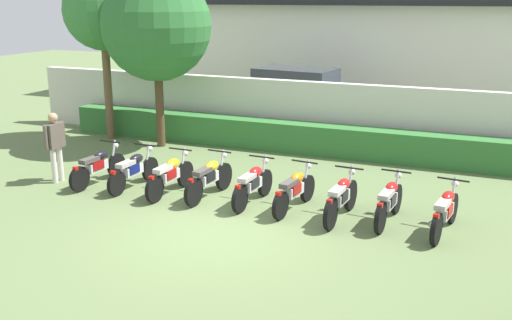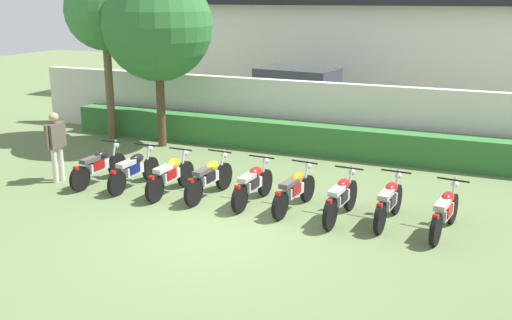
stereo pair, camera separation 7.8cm
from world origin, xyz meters
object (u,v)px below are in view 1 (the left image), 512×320
Objects in this scene: tree_far_side at (156,26)px; inspector_person at (55,141)px; parked_car at (299,96)px; motorcycle_in_row_0 at (98,166)px; motorcycle_in_row_4 at (253,184)px; motorcycle_in_row_8 at (445,211)px; motorcycle_in_row_1 at (133,170)px; motorcycle_in_row_6 at (341,198)px; motorcycle_in_row_7 at (389,201)px; motorcycle_in_row_3 at (209,178)px; motorcycle_in_row_5 at (294,190)px; tree_near_inspector at (103,12)px; motorcycle_in_row_2 at (170,175)px.

inspector_person is (-0.44, -4.00, -2.50)m from tree_far_side.
parked_car is 2.49× the size of motorcycle_in_row_0.
motorcycle_in_row_4 and motorcycle_in_row_8 have the same top height.
motorcycle_in_row_1 is 0.99× the size of motorcycle_in_row_6.
motorcycle_in_row_1 is at bearing 94.27° from motorcycle_in_row_4.
motorcycle_in_row_7 is at bearing -86.96° from motorcycle_in_row_1.
motorcycle_in_row_1 is at bearing -67.56° from tree_far_side.
motorcycle_in_row_1 is at bearing -81.13° from motorcycle_in_row_0.
motorcycle_in_row_3 is 2.00m from motorcycle_in_row_5.
motorcycle_in_row_3 is at bearing 94.26° from motorcycle_in_row_7.
motorcycle_in_row_8 reaches higher than motorcycle_in_row_1.
motorcycle_in_row_8 is (10.49, -4.04, -3.43)m from tree_near_inspector.
motorcycle_in_row_4 is 0.98× the size of motorcycle_in_row_8.
tree_far_side is at bearing 47.82° from motorcycle_in_row_3.
motorcycle_in_row_4 is (2.99, 0.05, 0.01)m from motorcycle_in_row_1.
parked_car is 8.73m from motorcycle_in_row_1.
motorcycle_in_row_8 is (5.03, -0.13, -0.01)m from motorcycle_in_row_3.
motorcycle_in_row_7 is at bearing 2.67° from inspector_person.
tree_near_inspector is 2.70× the size of motorcycle_in_row_0.
motorcycle_in_row_4 is (1.05, -0.01, -0.01)m from motorcycle_in_row_3.
motorcycle_in_row_4 is 1.99m from motorcycle_in_row_6.
parked_car is 0.92× the size of tree_far_side.
inspector_person is at bearing 99.45° from motorcycle_in_row_3.
motorcycle_in_row_6 is at bearing -59.73° from parked_car.
motorcycle_in_row_7 reaches higher than motorcycle_in_row_5.
tree_near_inspector is 1.00× the size of tree_far_side.
parked_car reaches higher than motorcycle_in_row_4.
inspector_person is at bearing 99.10° from motorcycle_in_row_8.
tree_near_inspector is 2.72× the size of motorcycle_in_row_1.
motorcycle_in_row_5 is 3.03m from motorcycle_in_row_8.
motorcycle_in_row_8 is (6.97, -0.07, 0.01)m from motorcycle_in_row_1.
motorcycle_in_row_4 is at bearing -83.94° from motorcycle_in_row_0.
parked_car is 9.58m from motorcycle_in_row_6.
motorcycle_in_row_0 is 1.01× the size of motorcycle_in_row_1.
motorcycle_in_row_1 is at bearing -90.89° from parked_car.
tree_far_side is 2.72× the size of motorcycle_in_row_1.
motorcycle_in_row_3 is 1.03× the size of motorcycle_in_row_5.
motorcycle_in_row_8 is (5.94, 0.00, -0.00)m from motorcycle_in_row_2.
motorcycle_in_row_8 is at bearing -21.04° from tree_near_inspector.
motorcycle_in_row_1 is 5.90m from motorcycle_in_row_7.
tree_far_side reaches higher than motorcycle_in_row_8.
motorcycle_in_row_2 is 4.87m from motorcycle_in_row_7.
tree_near_inspector reaches higher than motorcycle_in_row_7.
parked_car reaches higher than inspector_person.
motorcycle_in_row_0 is 0.99× the size of motorcycle_in_row_3.
tree_far_side reaches higher than parked_car.
motorcycle_in_row_2 is at bearing -55.90° from tree_far_side.
motorcycle_in_row_6 is 0.94m from motorcycle_in_row_7.
tree_far_side is 2.70× the size of motorcycle_in_row_0.
motorcycle_in_row_6 is at bearing -25.59° from tree_near_inspector.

